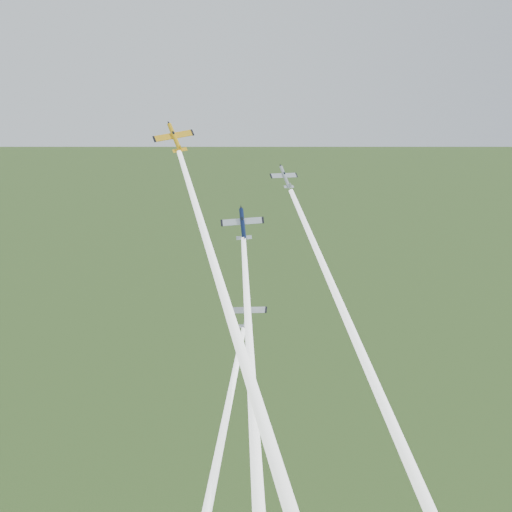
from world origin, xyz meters
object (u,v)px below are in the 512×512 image
plane_silver_right (285,177)px  plane_silver_low (247,312)px  plane_navy (243,224)px  plane_yellow (175,138)px

plane_silver_right → plane_silver_low: (-9.81, -13.27, -23.94)m
plane_navy → plane_silver_right: 13.20m
plane_navy → plane_silver_right: plane_silver_right is taller
plane_yellow → plane_silver_low: (12.40, -11.01, -32.56)m
plane_silver_right → plane_silver_low: 29.07m
plane_yellow → plane_navy: 21.57m
plane_yellow → plane_navy: plane_yellow is taller
plane_silver_right → plane_yellow: bearing=162.9°
plane_silver_right → plane_silver_low: bearing=-149.3°
plane_yellow → plane_silver_right: (22.21, 2.25, -8.63)m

